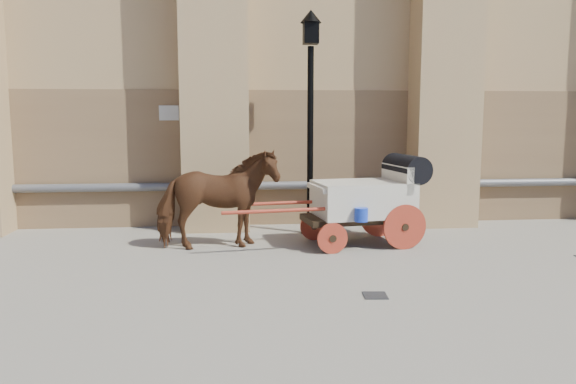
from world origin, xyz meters
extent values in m
plane|color=gray|center=(0.00, 0.00, 0.00)|extent=(90.00, 90.00, 0.00)
cube|color=brown|center=(2.00, 4.15, 1.50)|extent=(44.00, 0.35, 3.00)
cylinder|color=#59595B|center=(2.00, 3.88, 0.90)|extent=(42.00, 0.18, 0.18)
cube|color=beige|center=(-2.00, 3.97, 2.50)|extent=(0.42, 0.04, 0.32)
imported|color=#553219|center=(-0.93, 1.76, 0.92)|extent=(2.30, 1.31, 1.84)
cube|color=black|center=(1.71, 1.85, 0.51)|extent=(2.15, 1.21, 0.11)
cube|color=beige|center=(1.80, 1.86, 0.88)|extent=(1.91, 1.40, 0.65)
cube|color=beige|center=(2.49, 1.96, 1.25)|extent=(0.31, 1.17, 0.51)
cube|color=beige|center=(1.02, 1.75, 1.11)|extent=(0.47, 1.06, 0.09)
cylinder|color=black|center=(2.67, 1.99, 1.44)|extent=(0.68, 1.22, 0.52)
cylinder|color=#A5311E|center=(2.48, 1.38, 0.42)|extent=(0.83, 0.18, 0.84)
cylinder|color=#A5311E|center=(2.31, 2.52, 0.42)|extent=(0.83, 0.18, 0.84)
cylinder|color=#A5311E|center=(1.10, 1.18, 0.28)|extent=(0.56, 0.14, 0.56)
cylinder|color=#A5311E|center=(0.94, 2.32, 0.28)|extent=(0.56, 0.14, 0.56)
cylinder|color=#A5311E|center=(0.25, 1.21, 0.79)|extent=(2.21, 0.39, 0.06)
cylinder|color=#A5311E|center=(0.13, 2.04, 0.79)|extent=(2.21, 0.39, 0.06)
cylinder|color=blue|center=(1.62, 1.18, 0.70)|extent=(0.24, 0.24, 0.24)
cylinder|color=black|center=(0.95, 2.97, 1.91)|extent=(0.13, 0.13, 3.82)
cone|color=black|center=(0.95, 2.97, 0.19)|extent=(0.38, 0.38, 0.38)
cube|color=black|center=(0.95, 2.97, 4.09)|extent=(0.30, 0.30, 0.45)
cone|color=black|center=(0.95, 2.97, 4.41)|extent=(0.42, 0.42, 0.25)
cube|color=black|center=(1.27, -1.22, 0.01)|extent=(0.35, 0.35, 0.01)
camera|label=1|loc=(-0.65, -8.46, 2.44)|focal=35.00mm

